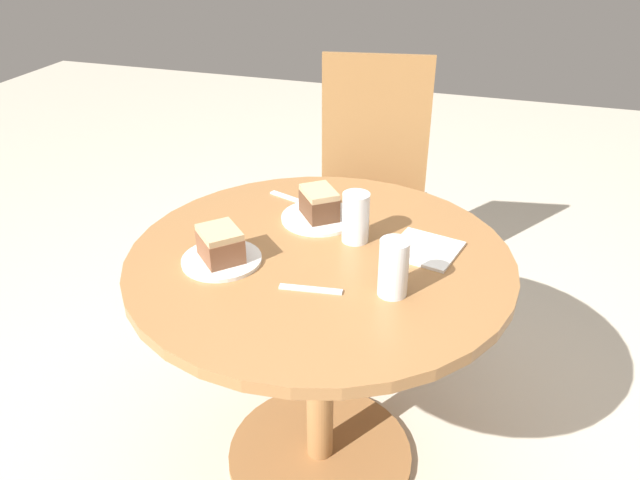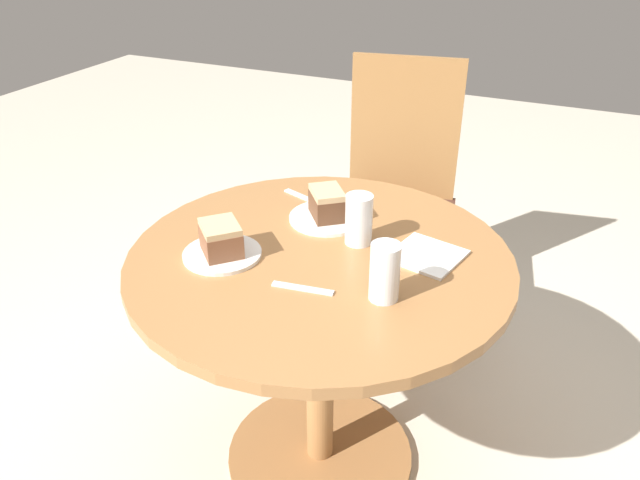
{
  "view_description": "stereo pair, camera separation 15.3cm",
  "coord_description": "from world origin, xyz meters",
  "px_view_note": "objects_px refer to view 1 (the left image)",
  "views": [
    {
      "loc": [
        0.41,
        -1.27,
        1.51
      ],
      "look_at": [
        0.0,
        0.0,
        0.76
      ],
      "focal_mm": 35.0,
      "sensor_mm": 36.0,
      "label": 1
    },
    {
      "loc": [
        0.55,
        -1.21,
        1.51
      ],
      "look_at": [
        0.0,
        0.0,
        0.76
      ],
      "focal_mm": 35.0,
      "sensor_mm": 36.0,
      "label": 2
    }
  ],
  "objects_px": {
    "chair": "(371,191)",
    "glass_water": "(393,270)",
    "plate_near": "(319,218)",
    "cake_slice_far": "(220,244)",
    "cake_slice_near": "(319,203)",
    "glass_lemonade": "(356,220)",
    "plate_far": "(222,260)"
  },
  "relations": [
    {
      "from": "plate_far",
      "to": "plate_near",
      "type": "bearing_deg",
      "value": 61.01
    },
    {
      "from": "plate_far",
      "to": "glass_water",
      "type": "xyz_separation_m",
      "value": [
        0.42,
        -0.01,
        0.06
      ]
    },
    {
      "from": "plate_near",
      "to": "chair",
      "type": "bearing_deg",
      "value": 90.65
    },
    {
      "from": "cake_slice_far",
      "to": "glass_lemonade",
      "type": "relative_size",
      "value": 1.05
    },
    {
      "from": "chair",
      "to": "glass_lemonade",
      "type": "distance_m",
      "value": 0.82
    },
    {
      "from": "cake_slice_far",
      "to": "glass_water",
      "type": "bearing_deg",
      "value": -1.16
    },
    {
      "from": "glass_lemonade",
      "to": "cake_slice_far",
      "type": "bearing_deg",
      "value": -144.42
    },
    {
      "from": "plate_far",
      "to": "glass_lemonade",
      "type": "xyz_separation_m",
      "value": [
        0.28,
        0.2,
        0.05
      ]
    },
    {
      "from": "plate_far",
      "to": "glass_water",
      "type": "distance_m",
      "value": 0.43
    },
    {
      "from": "chair",
      "to": "cake_slice_near",
      "type": "xyz_separation_m",
      "value": [
        0.01,
        -0.67,
        0.27
      ]
    },
    {
      "from": "cake_slice_far",
      "to": "plate_near",
      "type": "bearing_deg",
      "value": 61.01
    },
    {
      "from": "chair",
      "to": "glass_water",
      "type": "height_order",
      "value": "chair"
    },
    {
      "from": "cake_slice_near",
      "to": "glass_water",
      "type": "distance_m",
      "value": 0.4
    },
    {
      "from": "cake_slice_near",
      "to": "glass_lemonade",
      "type": "xyz_separation_m",
      "value": [
        0.12,
        -0.08,
        0.01
      ]
    },
    {
      "from": "glass_lemonade",
      "to": "plate_far",
      "type": "bearing_deg",
      "value": -144.42
    },
    {
      "from": "plate_near",
      "to": "plate_far",
      "type": "distance_m",
      "value": 0.33
    },
    {
      "from": "cake_slice_near",
      "to": "cake_slice_far",
      "type": "relative_size",
      "value": 0.98
    },
    {
      "from": "plate_near",
      "to": "cake_slice_near",
      "type": "height_order",
      "value": "cake_slice_near"
    },
    {
      "from": "glass_lemonade",
      "to": "cake_slice_near",
      "type": "bearing_deg",
      "value": 146.12
    },
    {
      "from": "chair",
      "to": "plate_near",
      "type": "height_order",
      "value": "chair"
    },
    {
      "from": "plate_near",
      "to": "cake_slice_far",
      "type": "bearing_deg",
      "value": -118.99
    },
    {
      "from": "chair",
      "to": "plate_near",
      "type": "relative_size",
      "value": 4.75
    },
    {
      "from": "chair",
      "to": "glass_lemonade",
      "type": "relative_size",
      "value": 7.51
    },
    {
      "from": "glass_water",
      "to": "plate_near",
      "type": "bearing_deg",
      "value": 132.16
    },
    {
      "from": "plate_near",
      "to": "cake_slice_near",
      "type": "distance_m",
      "value": 0.04
    },
    {
      "from": "plate_near",
      "to": "glass_lemonade",
      "type": "relative_size",
      "value": 1.58
    },
    {
      "from": "cake_slice_near",
      "to": "glass_lemonade",
      "type": "bearing_deg",
      "value": -33.88
    },
    {
      "from": "plate_near",
      "to": "plate_far",
      "type": "height_order",
      "value": "same"
    },
    {
      "from": "cake_slice_far",
      "to": "glass_water",
      "type": "distance_m",
      "value": 0.42
    },
    {
      "from": "cake_slice_near",
      "to": "glass_water",
      "type": "height_order",
      "value": "glass_water"
    },
    {
      "from": "cake_slice_near",
      "to": "glass_lemonade",
      "type": "relative_size",
      "value": 1.03
    },
    {
      "from": "plate_near",
      "to": "cake_slice_far",
      "type": "xyz_separation_m",
      "value": [
        -0.16,
        -0.28,
        0.04
      ]
    }
  ]
}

